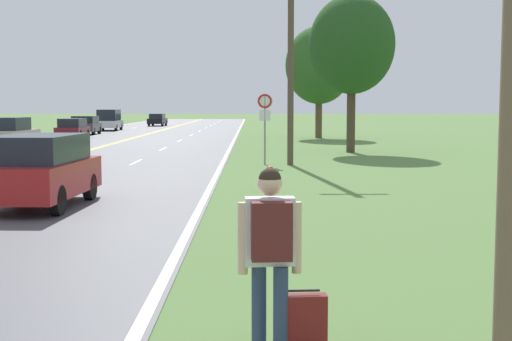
# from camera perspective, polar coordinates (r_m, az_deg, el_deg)

# --- Properties ---
(hitchhiker_person) EXTENTS (0.60, 0.43, 1.75)m
(hitchhiker_person) POSITION_cam_1_polar(r_m,az_deg,el_deg) (6.61, 1.14, -5.71)
(hitchhiker_person) COLOR navy
(hitchhiker_person) RESTS_ON ground
(suitcase) EXTENTS (0.45, 0.18, 0.62)m
(suitcase) POSITION_cam_1_polar(r_m,az_deg,el_deg) (6.85, 3.79, -12.16)
(suitcase) COLOR maroon
(suitcase) RESTS_ON ground
(fire_hydrant) EXTENTS (0.41, 0.25, 0.68)m
(fire_hydrant) POSITION_cam_1_polar(r_m,az_deg,el_deg) (19.38, 1.11, -0.65)
(fire_hydrant) COLOR red
(fire_hydrant) RESTS_ON ground
(traffic_sign) EXTENTS (0.60, 0.10, 2.80)m
(traffic_sign) POSITION_cam_1_polar(r_m,az_deg,el_deg) (28.15, 0.71, 4.80)
(traffic_sign) COLOR gray
(traffic_sign) RESTS_ON ground
(utility_pole_midground) EXTENTS (1.80, 0.24, 9.65)m
(utility_pole_midground) POSITION_cam_1_polar(r_m,az_deg,el_deg) (28.12, 2.80, 10.63)
(utility_pole_midground) COLOR brown
(utility_pole_midground) RESTS_ON ground
(tree_mid_treeline) EXTENTS (4.81, 4.81, 7.98)m
(tree_mid_treeline) POSITION_cam_1_polar(r_m,az_deg,el_deg) (51.51, 5.07, 8.38)
(tree_mid_treeline) COLOR brown
(tree_mid_treeline) RESTS_ON ground
(tree_right_cluster) EXTENTS (4.23, 4.23, 7.76)m
(tree_right_cluster) POSITION_cam_1_polar(r_m,az_deg,el_deg) (35.91, 7.68, 9.92)
(tree_right_cluster) COLOR #473828
(tree_right_cluster) RESTS_ON ground
(car_red_van_approaching) EXTENTS (2.05, 4.17, 1.66)m
(car_red_van_approaching) POSITION_cam_1_polar(r_m,az_deg,el_deg) (17.03, -17.04, 0.10)
(car_red_van_approaching) COLOR black
(car_red_van_approaching) RESTS_ON ground
(car_champagne_sedan_mid_near) EXTENTS (2.11, 4.34, 1.69)m
(car_champagne_sedan_mid_near) POSITION_cam_1_polar(r_m,az_deg,el_deg) (40.78, -19.13, 2.85)
(car_champagne_sedan_mid_near) COLOR black
(car_champagne_sedan_mid_near) RESTS_ON ground
(car_maroon_hatchback_mid_far) EXTENTS (1.72, 3.58, 1.41)m
(car_maroon_hatchback_mid_far) POSITION_cam_1_polar(r_m,az_deg,el_deg) (52.49, -14.47, 3.33)
(car_maroon_hatchback_mid_far) COLOR black
(car_maroon_hatchback_mid_far) RESTS_ON ground
(car_dark_grey_hatchback_receding) EXTENTS (1.99, 3.64, 1.49)m
(car_dark_grey_hatchback_receding) POSITION_cam_1_polar(r_m,az_deg,el_deg) (59.27, -13.49, 3.59)
(car_dark_grey_hatchback_receding) COLOR black
(car_dark_grey_hatchback_receding) RESTS_ON ground
(car_white_van_distant) EXTENTS (2.07, 4.88, 1.96)m
(car_white_van_distant) POSITION_cam_1_polar(r_m,az_deg,el_deg) (68.15, -11.68, 4.00)
(car_white_van_distant) COLOR black
(car_white_van_distant) RESTS_ON ground
(car_black_sedan_horizon) EXTENTS (1.85, 4.26, 1.41)m
(car_black_sedan_horizon) POSITION_cam_1_polar(r_m,az_deg,el_deg) (82.53, -7.89, 4.05)
(car_black_sedan_horizon) COLOR black
(car_black_sedan_horizon) RESTS_ON ground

